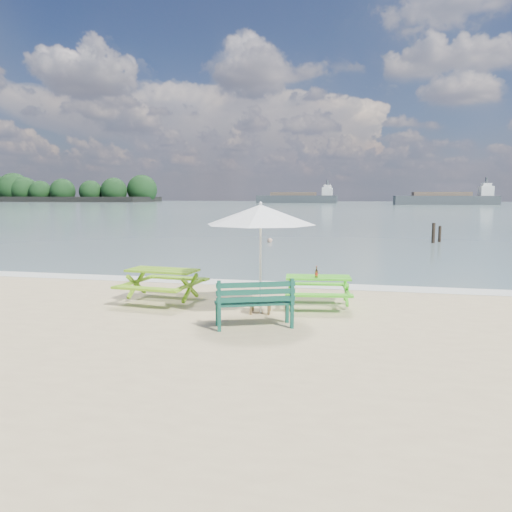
% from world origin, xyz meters
% --- Properties ---
extents(sea, '(300.00, 300.00, 0.00)m').
position_xyz_m(sea, '(0.00, 85.00, 0.00)').
color(sea, slate).
rests_on(sea, ground).
extents(foam_strip, '(22.00, 0.90, 0.01)m').
position_xyz_m(foam_strip, '(0.00, 4.60, 0.01)').
color(foam_strip, silver).
rests_on(foam_strip, ground).
extents(island_headland, '(90.00, 22.00, 7.60)m').
position_xyz_m(island_headland, '(-110.00, 140.00, 3.26)').
color(island_headland, black).
rests_on(island_headland, ground).
extents(picnic_table_left, '(1.82, 1.98, 0.78)m').
position_xyz_m(picnic_table_left, '(-2.50, 1.78, 0.38)').
color(picnic_table_left, '#6DA519').
rests_on(picnic_table_left, ground).
extents(picnic_table_right, '(1.63, 1.78, 0.69)m').
position_xyz_m(picnic_table_right, '(1.15, 2.05, 0.33)').
color(picnic_table_right, green).
rests_on(picnic_table_right, ground).
extents(park_bench, '(1.57, 1.00, 0.92)m').
position_xyz_m(park_bench, '(0.11, 0.03, 0.28)').
color(park_bench, '#0F4234').
rests_on(park_bench, ground).
extents(side_table, '(0.52, 0.52, 0.31)m').
position_xyz_m(side_table, '(-0.01, 1.18, 0.16)').
color(side_table, brown).
rests_on(side_table, ground).
extents(patio_umbrella, '(2.60, 2.60, 2.33)m').
position_xyz_m(patio_umbrella, '(-0.01, 1.18, 2.11)').
color(patio_umbrella, silver).
rests_on(patio_umbrella, ground).
extents(beer_bottle, '(0.07, 0.07, 0.26)m').
position_xyz_m(beer_bottle, '(1.12, 1.90, 0.78)').
color(beer_bottle, '#915A15').
rests_on(beer_bottle, picnic_table_right).
extents(swimmer, '(0.69, 0.59, 1.60)m').
position_xyz_m(swimmer, '(-2.68, 16.75, -0.57)').
color(swimmer, tan).
rests_on(swimmer, ground).
extents(mooring_pilings, '(0.56, 0.76, 1.26)m').
position_xyz_m(mooring_pilings, '(5.87, 18.33, 0.39)').
color(mooring_pilings, black).
rests_on(mooring_pilings, ground).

